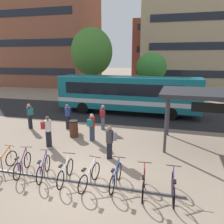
% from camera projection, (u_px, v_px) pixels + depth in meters
% --- Properties ---
extents(ground, '(200.00, 200.00, 0.00)m').
position_uv_depth(ground, '(82.00, 182.00, 8.66)').
color(ground, gray).
extents(bus_lane_asphalt, '(80.00, 7.20, 0.01)m').
position_uv_depth(bus_lane_asphalt, '(131.00, 114.00, 19.27)').
color(bus_lane_asphalt, '#232326').
rests_on(bus_lane_asphalt, ground).
extents(city_bus, '(12.11, 3.01, 3.20)m').
position_uv_depth(city_bus, '(128.00, 93.00, 18.90)').
color(city_bus, '#0F6070').
rests_on(city_bus, ground).
extents(bike_rack, '(8.03, 0.10, 0.70)m').
position_uv_depth(bike_rack, '(79.00, 181.00, 8.57)').
color(bike_rack, '#47474C').
rests_on(bike_rack, ground).
extents(parked_bicycle_orange_0, '(0.52, 1.72, 0.99)m').
position_uv_depth(parked_bicycle_orange_0, '(3.00, 163.00, 9.39)').
color(parked_bicycle_orange_0, black).
rests_on(parked_bicycle_orange_0, ground).
extents(parked_bicycle_purple_1, '(0.58, 1.69, 0.99)m').
position_uv_depth(parked_bicycle_purple_1, '(23.00, 165.00, 9.22)').
color(parked_bicycle_purple_1, black).
rests_on(parked_bicycle_purple_1, ground).
extents(parked_bicycle_purple_2, '(0.60, 1.69, 0.99)m').
position_uv_depth(parked_bicycle_purple_2, '(44.00, 168.00, 8.91)').
color(parked_bicycle_purple_2, black).
rests_on(parked_bicycle_purple_2, ground).
extents(parked_bicycle_white_3, '(0.52, 1.72, 0.99)m').
position_uv_depth(parked_bicycle_white_3, '(65.00, 172.00, 8.60)').
color(parked_bicycle_white_3, black).
rests_on(parked_bicycle_white_3, ground).
extents(parked_bicycle_white_4, '(0.52, 1.71, 0.99)m').
position_uv_depth(parked_bicycle_white_4, '(90.00, 177.00, 8.29)').
color(parked_bicycle_white_4, black).
rests_on(parked_bicycle_white_4, ground).
extents(parked_bicycle_blue_5, '(0.52, 1.72, 0.99)m').
position_uv_depth(parked_bicycle_blue_5, '(116.00, 177.00, 8.26)').
color(parked_bicycle_blue_5, black).
rests_on(parked_bicycle_blue_5, ground).
extents(parked_bicycle_red_6, '(0.52, 1.72, 0.99)m').
position_uv_depth(parked_bicycle_red_6, '(144.00, 184.00, 7.81)').
color(parked_bicycle_red_6, black).
rests_on(parked_bicycle_red_6, ground).
extents(parked_bicycle_purple_7, '(0.52, 1.72, 0.99)m').
position_uv_depth(parked_bicycle_purple_7, '(173.00, 188.00, 7.56)').
color(parked_bicycle_purple_7, black).
rests_on(parked_bicycle_purple_7, ground).
extents(commuter_navy_pack_0, '(0.37, 0.54, 1.72)m').
position_uv_depth(commuter_navy_pack_0, '(68.00, 115.00, 14.95)').
color(commuter_navy_pack_0, black).
rests_on(commuter_navy_pack_0, ground).
extents(commuter_red_pack_1, '(0.37, 0.55, 1.68)m').
position_uv_depth(commuter_red_pack_1, '(103.00, 115.00, 14.84)').
color(commuter_red_pack_1, '#565660').
rests_on(commuter_red_pack_1, ground).
extents(commuter_teal_pack_2, '(0.38, 0.56, 1.62)m').
position_uv_depth(commuter_teal_pack_2, '(92.00, 125.00, 12.75)').
color(commuter_teal_pack_2, '#2D3851').
rests_on(commuter_teal_pack_2, ground).
extents(commuter_red_pack_3, '(0.58, 0.43, 1.72)m').
position_uv_depth(commuter_red_pack_3, '(47.00, 129.00, 11.89)').
color(commuter_red_pack_3, black).
rests_on(commuter_red_pack_3, ground).
extents(commuter_teal_pack_4, '(0.60, 0.55, 1.74)m').
position_uv_depth(commuter_teal_pack_4, '(30.00, 114.00, 14.94)').
color(commuter_teal_pack_4, black).
rests_on(commuter_teal_pack_4, ground).
extents(commuter_grey_pack_5, '(0.58, 0.42, 1.65)m').
position_uv_depth(commuter_grey_pack_5, '(110.00, 140.00, 10.45)').
color(commuter_grey_pack_5, black).
rests_on(commuter_grey_pack_5, ground).
extents(trash_bin, '(0.55, 0.55, 1.03)m').
position_uv_depth(trash_bin, '(74.00, 129.00, 13.50)').
color(trash_bin, '#4C2819').
rests_on(trash_bin, ground).
extents(street_tree_0, '(4.88, 4.88, 8.22)m').
position_uv_depth(street_tree_0, '(92.00, 52.00, 25.96)').
color(street_tree_0, brown).
rests_on(street_tree_0, ground).
extents(street_tree_1, '(3.50, 3.50, 5.35)m').
position_uv_depth(street_tree_1, '(151.00, 67.00, 25.23)').
color(street_tree_1, brown).
rests_on(street_tree_1, ground).
extents(building_left_wing, '(17.89, 10.74, 17.57)m').
position_uv_depth(building_left_wing, '(44.00, 34.00, 38.94)').
color(building_left_wing, brown).
rests_on(building_left_wing, ground).
extents(building_right_wing, '(22.84, 12.90, 16.02)m').
position_uv_depth(building_right_wing, '(213.00, 38.00, 36.79)').
color(building_right_wing, tan).
rests_on(building_right_wing, ground).
extents(building_centre_block, '(15.04, 12.44, 11.78)m').
position_uv_depth(building_centre_block, '(173.00, 52.00, 45.27)').
color(building_centre_block, brown).
rests_on(building_centre_block, ground).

